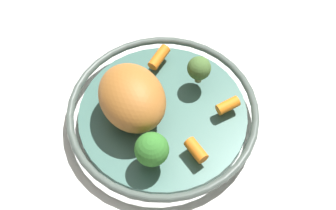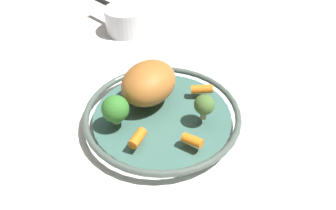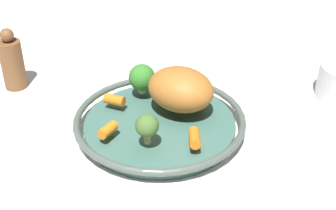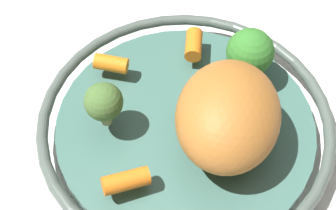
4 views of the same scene
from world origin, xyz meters
name	(u,v)px [view 3 (image 3 of 4)]	position (x,y,z in m)	size (l,w,h in m)	color
ground_plane	(160,131)	(0.00, 0.00, 0.00)	(2.42, 2.42, 0.00)	silver
serving_bowl	(160,123)	(0.00, 0.00, 0.02)	(0.35, 0.35, 0.04)	#3D665B
roast_chicken_piece	(181,89)	(0.05, 0.00, 0.08)	(0.14, 0.11, 0.09)	#A86529
baby_carrot_center	(115,100)	(-0.05, 0.09, 0.05)	(0.02, 0.02, 0.04)	orange
baby_carrot_near_rim	(193,139)	(0.00, -0.11, 0.05)	(0.02, 0.02, 0.05)	orange
baby_carrot_left	(108,130)	(-0.12, 0.01, 0.05)	(0.02, 0.02, 0.04)	orange
broccoli_floret_small	(142,78)	(0.02, 0.10, 0.07)	(0.06, 0.06, 0.07)	#96AA66
broccoli_floret_edge	(147,126)	(-0.07, -0.06, 0.07)	(0.04, 0.04, 0.06)	tan
pepper_mill	(12,62)	(-0.17, 0.36, 0.07)	(0.05, 0.05, 0.15)	brown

